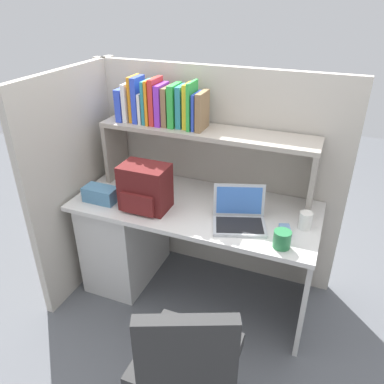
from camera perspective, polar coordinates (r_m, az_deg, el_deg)
The scene contains 13 objects.
ground_plane at distance 2.93m, azimuth 0.37°, elevation -14.33°, with size 8.00×8.00×0.00m, color #595B60.
desk at distance 2.81m, azimuth -7.05°, elevation -6.16°, with size 1.60×0.70×0.73m.
cubicle_partition_rear at distance 2.79m, azimuth 3.27°, elevation 2.54°, with size 1.84×0.05×1.55m, color #BCB5A8.
cubicle_partition_left at distance 2.82m, azimuth -16.26°, elevation 1.69°, with size 0.05×1.06×1.55m, color #BCB5A8.
overhead_hutch at distance 2.51m, azimuth 2.13°, elevation 7.20°, with size 1.44×0.28×0.45m.
reference_books_on_shelf at distance 2.56m, azimuth -4.69°, elevation 12.97°, with size 0.61×0.18×0.30m.
laptop at distance 2.30m, azimuth 7.07°, elevation -3.60°, with size 0.37×0.34×0.22m.
backpack at distance 2.41m, azimuth -7.07°, elevation 0.60°, with size 0.30×0.23×0.29m.
computer_mouse at distance 2.28m, azimuth 13.75°, elevation -5.61°, with size 0.06×0.10×0.03m, color #7299C6.
paper_cup at distance 2.33m, azimuth 16.61°, elevation -4.08°, with size 0.08×0.08×0.10m, color white.
tissue_box at distance 2.59m, azimuth -13.52°, elevation -0.32°, with size 0.22×0.12×0.10m, color teal.
snack_canister at distance 2.14m, azimuth 13.31°, elevation -6.90°, with size 0.10×0.10×0.10m, color #26723F.
office_chair at distance 1.96m, azimuth -0.80°, elevation -26.18°, with size 0.53×0.55×0.93m.
Camera 1 is at (0.78, -2.01, 1.99)m, focal length 35.66 mm.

